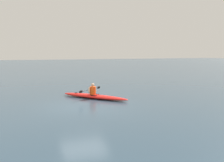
# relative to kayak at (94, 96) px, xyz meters

# --- Properties ---
(ground_plane) EXTENTS (160.00, 160.00, 0.00)m
(ground_plane) POSITION_rel_kayak_xyz_m (1.19, 2.00, -0.13)
(ground_plane) COLOR #283D4C
(kayak) EXTENTS (3.66, 4.08, 0.26)m
(kayak) POSITION_rel_kayak_xyz_m (0.00, 0.00, 0.00)
(kayak) COLOR red
(kayak) RESTS_ON ground
(kayaker) EXTENTS (1.87, 1.62, 0.71)m
(kayaker) POSITION_rel_kayak_xyz_m (0.08, -0.09, 0.42)
(kayaker) COLOR #E04C14
(kayaker) RESTS_ON kayak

